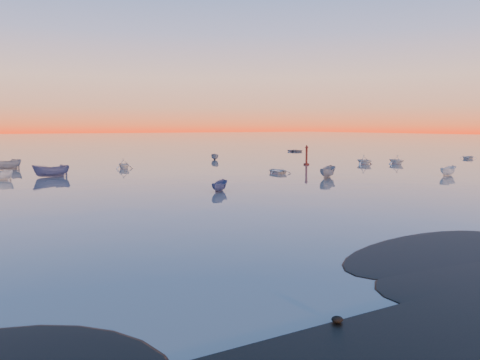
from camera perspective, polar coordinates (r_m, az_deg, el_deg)
ground at (r=116.97m, az=-17.58°, el=3.18°), size 600.00×600.00×0.00m
moored_fleet at (r=71.83m, az=-9.58°, el=1.42°), size 124.00×58.00×1.20m
boat_near_center at (r=59.02m, az=10.60°, el=0.29°), size 3.73×4.32×1.41m
boat_near_right at (r=83.00m, az=18.52°, el=1.86°), size 3.35×1.56×1.16m
channel_marker at (r=77.95m, az=8.11°, el=2.84°), size 0.96×0.96×3.40m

